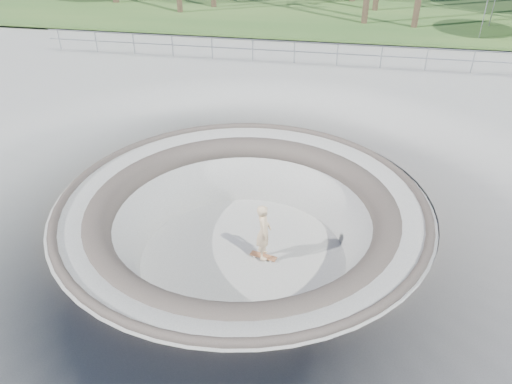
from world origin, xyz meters
TOP-DOWN VIEW (x-y plane):
  - ground at (0.00, 0.00)m, footprint 180.00×180.00m
  - skate_bowl at (0.00, 0.00)m, footprint 14.00×14.00m
  - distant_hills at (3.78, 57.17)m, footprint 103.20×45.00m
  - safety_railing at (0.00, 12.00)m, footprint 25.00×0.06m
  - skateboard at (0.61, -0.04)m, footprint 0.83×0.40m
  - skater at (0.61, -0.04)m, footprint 0.54×0.71m

SIDE VIEW (x-z plane):
  - distant_hills at x=3.78m, z-range -21.32..7.28m
  - skateboard at x=0.61m, z-range -1.88..-1.79m
  - skate_bowl at x=0.00m, z-range -3.88..0.22m
  - skater at x=0.61m, z-range -1.82..-0.07m
  - ground at x=0.00m, z-range 0.00..0.00m
  - safety_railing at x=0.00m, z-range 0.18..1.20m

